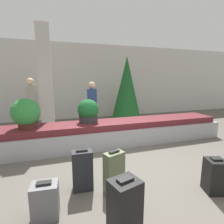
{
  "coord_description": "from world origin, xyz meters",
  "views": [
    {
      "loc": [
        -1.36,
        -2.55,
        1.69
      ],
      "look_at": [
        0.0,
        1.71,
        0.86
      ],
      "focal_mm": 28.0,
      "sensor_mm": 36.0,
      "label": 1
    }
  ],
  "objects_px": {
    "suitcase_1": "(125,207)",
    "potted_plant_0": "(26,113)",
    "pillar": "(46,83)",
    "potted_plant_1": "(88,112)",
    "suitcase_3": "(214,176)",
    "suitcase_0": "(114,172)",
    "decorated_tree": "(127,88)",
    "suitcase_2": "(83,170)",
    "suitcase_5": "(45,201)",
    "traveler_0": "(32,99)",
    "traveler_1": "(92,102)"
  },
  "relations": [
    {
      "from": "suitcase_5",
      "to": "traveler_1",
      "type": "relative_size",
      "value": 0.3
    },
    {
      "from": "suitcase_3",
      "to": "potted_plant_0",
      "type": "height_order",
      "value": "potted_plant_0"
    },
    {
      "from": "suitcase_1",
      "to": "potted_plant_1",
      "type": "distance_m",
      "value": 2.88
    },
    {
      "from": "suitcase_5",
      "to": "potted_plant_0",
      "type": "height_order",
      "value": "potted_plant_0"
    },
    {
      "from": "suitcase_1",
      "to": "potted_plant_0",
      "type": "relative_size",
      "value": 0.99
    },
    {
      "from": "suitcase_1",
      "to": "potted_plant_1",
      "type": "relative_size",
      "value": 1.12
    },
    {
      "from": "suitcase_2",
      "to": "traveler_0",
      "type": "height_order",
      "value": "traveler_0"
    },
    {
      "from": "potted_plant_1",
      "to": "decorated_tree",
      "type": "relative_size",
      "value": 0.23
    },
    {
      "from": "suitcase_5",
      "to": "suitcase_0",
      "type": "bearing_deg",
      "value": 18.25
    },
    {
      "from": "suitcase_2",
      "to": "potted_plant_1",
      "type": "height_order",
      "value": "potted_plant_1"
    },
    {
      "from": "pillar",
      "to": "suitcase_2",
      "type": "relative_size",
      "value": 4.86
    },
    {
      "from": "pillar",
      "to": "decorated_tree",
      "type": "relative_size",
      "value": 1.25
    },
    {
      "from": "pillar",
      "to": "decorated_tree",
      "type": "xyz_separation_m",
      "value": [
        2.89,
        0.91,
        -0.23
      ]
    },
    {
      "from": "suitcase_3",
      "to": "pillar",
      "type": "bearing_deg",
      "value": 142.3
    },
    {
      "from": "suitcase_0",
      "to": "decorated_tree",
      "type": "height_order",
      "value": "decorated_tree"
    },
    {
      "from": "pillar",
      "to": "suitcase_3",
      "type": "bearing_deg",
      "value": -55.63
    },
    {
      "from": "suitcase_0",
      "to": "suitcase_3",
      "type": "distance_m",
      "value": 1.52
    },
    {
      "from": "traveler_0",
      "to": "traveler_1",
      "type": "height_order",
      "value": "traveler_0"
    },
    {
      "from": "pillar",
      "to": "traveler_1",
      "type": "height_order",
      "value": "pillar"
    },
    {
      "from": "suitcase_2",
      "to": "suitcase_5",
      "type": "bearing_deg",
      "value": -137.85
    },
    {
      "from": "traveler_1",
      "to": "traveler_0",
      "type": "bearing_deg",
      "value": -72.6
    },
    {
      "from": "pillar",
      "to": "suitcase_0",
      "type": "relative_size",
      "value": 4.88
    },
    {
      "from": "suitcase_1",
      "to": "suitcase_2",
      "type": "relative_size",
      "value": 1.01
    },
    {
      "from": "suitcase_2",
      "to": "suitcase_5",
      "type": "distance_m",
      "value": 0.68
    },
    {
      "from": "pillar",
      "to": "potted_plant_1",
      "type": "relative_size",
      "value": 5.39
    },
    {
      "from": "pillar",
      "to": "suitcase_2",
      "type": "distance_m",
      "value": 3.27
    },
    {
      "from": "suitcase_0",
      "to": "potted_plant_0",
      "type": "xyz_separation_m",
      "value": [
        -1.44,
        1.94,
        0.63
      ]
    },
    {
      "from": "suitcase_2",
      "to": "decorated_tree",
      "type": "xyz_separation_m",
      "value": [
        2.31,
        3.85,
        1.05
      ]
    },
    {
      "from": "suitcase_1",
      "to": "potted_plant_0",
      "type": "bearing_deg",
      "value": 100.49
    },
    {
      "from": "pillar",
      "to": "traveler_1",
      "type": "xyz_separation_m",
      "value": [
        1.38,
        0.19,
        -0.64
      ]
    },
    {
      "from": "suitcase_3",
      "to": "decorated_tree",
      "type": "xyz_separation_m",
      "value": [
        0.42,
        4.52,
        1.11
      ]
    },
    {
      "from": "potted_plant_1",
      "to": "decorated_tree",
      "type": "height_order",
      "value": "decorated_tree"
    },
    {
      "from": "suitcase_1",
      "to": "potted_plant_1",
      "type": "height_order",
      "value": "potted_plant_1"
    },
    {
      "from": "suitcase_0",
      "to": "potted_plant_0",
      "type": "distance_m",
      "value": 2.5
    },
    {
      "from": "suitcase_1",
      "to": "potted_plant_0",
      "type": "height_order",
      "value": "potted_plant_0"
    },
    {
      "from": "suitcase_3",
      "to": "traveler_0",
      "type": "relative_size",
      "value": 0.31
    },
    {
      "from": "suitcase_1",
      "to": "decorated_tree",
      "type": "distance_m",
      "value": 5.29
    },
    {
      "from": "decorated_tree",
      "to": "pillar",
      "type": "bearing_deg",
      "value": -162.6
    },
    {
      "from": "pillar",
      "to": "potted_plant_0",
      "type": "height_order",
      "value": "pillar"
    },
    {
      "from": "suitcase_5",
      "to": "potted_plant_0",
      "type": "distance_m",
      "value": 2.34
    },
    {
      "from": "suitcase_1",
      "to": "traveler_1",
      "type": "bearing_deg",
      "value": 67.73
    },
    {
      "from": "suitcase_0",
      "to": "traveler_0",
      "type": "relative_size",
      "value": 0.38
    },
    {
      "from": "potted_plant_1",
      "to": "traveler_1",
      "type": "xyz_separation_m",
      "value": [
        0.36,
        1.25,
        0.08
      ]
    },
    {
      "from": "pillar",
      "to": "suitcase_5",
      "type": "relative_size",
      "value": 6.67
    },
    {
      "from": "suitcase_0",
      "to": "potted_plant_1",
      "type": "relative_size",
      "value": 1.11
    },
    {
      "from": "pillar",
      "to": "decorated_tree",
      "type": "height_order",
      "value": "pillar"
    },
    {
      "from": "suitcase_5",
      "to": "potted_plant_1",
      "type": "xyz_separation_m",
      "value": [
        0.96,
        2.31,
        0.65
      ]
    },
    {
      "from": "suitcase_1",
      "to": "decorated_tree",
      "type": "height_order",
      "value": "decorated_tree"
    },
    {
      "from": "traveler_0",
      "to": "decorated_tree",
      "type": "bearing_deg",
      "value": -179.68
    },
    {
      "from": "suitcase_0",
      "to": "suitcase_3",
      "type": "relative_size",
      "value": 1.2
    }
  ]
}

